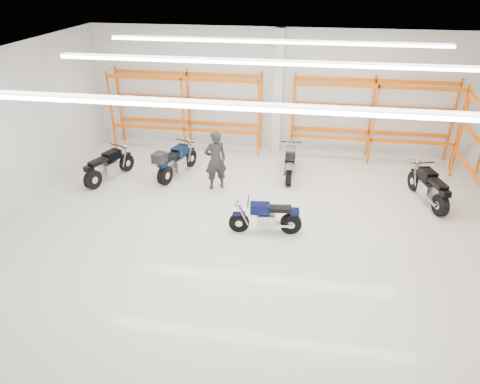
% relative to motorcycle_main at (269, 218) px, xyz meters
% --- Properties ---
extents(ground, '(14.00, 14.00, 0.00)m').
position_rel_motorcycle_main_xyz_m(ground, '(-0.30, -0.07, -0.45)').
color(ground, silver).
rests_on(ground, ground).
extents(room_shell, '(14.02, 12.02, 4.51)m').
position_rel_motorcycle_main_xyz_m(room_shell, '(-0.30, -0.04, 2.83)').
color(room_shell, silver).
rests_on(room_shell, ground).
extents(motorcycle_main, '(1.95, 0.65, 0.96)m').
position_rel_motorcycle_main_xyz_m(motorcycle_main, '(0.00, 0.00, 0.00)').
color(motorcycle_main, black).
rests_on(motorcycle_main, ground).
extents(motorcycle_back_a, '(1.02, 2.06, 1.06)m').
position_rel_motorcycle_main_xyz_m(motorcycle_back_a, '(-5.57, 2.26, 0.05)').
color(motorcycle_back_a, black).
rests_on(motorcycle_back_a, ground).
extents(motorcycle_back_b, '(1.02, 2.26, 1.18)m').
position_rel_motorcycle_main_xyz_m(motorcycle_back_b, '(-3.45, 2.86, 0.12)').
color(motorcycle_back_b, black).
rests_on(motorcycle_back_b, ground).
extents(motorcycle_back_c, '(0.70, 2.12, 1.04)m').
position_rel_motorcycle_main_xyz_m(motorcycle_back_c, '(0.36, 3.53, 0.04)').
color(motorcycle_back_c, black).
rests_on(motorcycle_back_c, ground).
extents(motorcycle_back_d, '(0.90, 2.17, 1.09)m').
position_rel_motorcycle_main_xyz_m(motorcycle_back_d, '(4.57, 2.33, 0.06)').
color(motorcycle_back_d, black).
rests_on(motorcycle_back_d, ground).
extents(standing_man, '(0.84, 0.74, 1.94)m').
position_rel_motorcycle_main_xyz_m(standing_man, '(-1.92, 2.32, 0.52)').
color(standing_man, black).
rests_on(standing_man, ground).
extents(structural_column, '(0.32, 0.32, 4.50)m').
position_rel_motorcycle_main_xyz_m(structural_column, '(-0.30, 5.75, 1.80)').
color(structural_column, white).
rests_on(structural_column, ground).
extents(pallet_racking_back_left, '(5.67, 0.87, 3.00)m').
position_rel_motorcycle_main_xyz_m(pallet_racking_back_left, '(-3.70, 5.41, 1.34)').
color(pallet_racking_back_left, '#F8620D').
rests_on(pallet_racking_back_left, ground).
extents(pallet_racking_back_right, '(5.67, 0.87, 3.00)m').
position_rel_motorcycle_main_xyz_m(pallet_racking_back_right, '(3.10, 5.41, 1.34)').
color(pallet_racking_back_right, '#F8620D').
rests_on(pallet_racking_back_right, ground).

